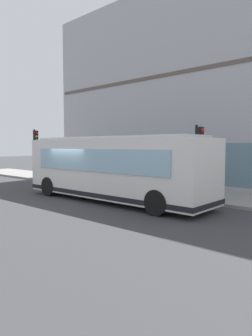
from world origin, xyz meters
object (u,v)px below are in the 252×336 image
Objects in this scene: traffic_light_down_block at (35,144)px; fire_hydrant at (151,181)px; pedestrian_near_building_entrance at (95,167)px; traffic_light_near_corner at (199,147)px; city_bus_nearside at (113,169)px.

fire_hydrant is (1.85, -9.88, -2.25)m from traffic_light_down_block.
pedestrian_near_building_entrance is at bearing 84.81° from fire_hydrant.
traffic_light_near_corner is at bearing -111.95° from fire_hydrant.
city_bus_nearside is 4.70m from fire_hydrant.
traffic_light_down_block reaches higher than traffic_light_near_corner.
traffic_light_down_block is at bearing 76.75° from city_bus_nearside.
traffic_light_down_block is 2.43× the size of pedestrian_near_building_entrance.
traffic_light_near_corner reaches higher than pedestrian_near_building_entrance.
traffic_light_near_corner reaches higher than fire_hydrant.
city_bus_nearside reaches higher than pedestrian_near_building_entrance.
traffic_light_near_corner is 0.93× the size of traffic_light_down_block.
city_bus_nearside is 2.89× the size of traffic_light_near_corner.
traffic_light_near_corner is 2.26× the size of pedestrian_near_building_entrance.
traffic_light_down_block is (2.59, 11.01, 1.21)m from city_bus_nearside.
traffic_light_near_corner is 14.01m from traffic_light_down_block.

